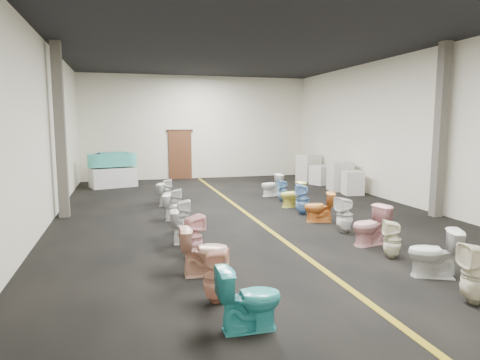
% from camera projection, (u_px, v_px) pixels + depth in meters
% --- Properties ---
extents(floor, '(16.00, 16.00, 0.00)m').
position_uv_depth(floor, '(248.00, 215.00, 11.56)').
color(floor, black).
rests_on(floor, ground).
extents(ceiling, '(16.00, 16.00, 0.00)m').
position_uv_depth(ceiling, '(249.00, 43.00, 10.96)').
color(ceiling, black).
rests_on(ceiling, ground).
extents(wall_back, '(10.00, 0.00, 10.00)m').
position_uv_depth(wall_back, '(198.00, 128.00, 18.91)').
color(wall_back, beige).
rests_on(wall_back, ground).
extents(wall_left, '(0.00, 16.00, 16.00)m').
position_uv_depth(wall_left, '(43.00, 132.00, 9.96)').
color(wall_left, beige).
rests_on(wall_left, ground).
extents(wall_right, '(0.00, 16.00, 16.00)m').
position_uv_depth(wall_right, '(411.00, 130.00, 12.56)').
color(wall_right, beige).
rests_on(wall_right, ground).
extents(aisle_stripe, '(0.12, 15.60, 0.01)m').
position_uv_depth(aisle_stripe, '(248.00, 214.00, 11.56)').
color(aisle_stripe, olive).
rests_on(aisle_stripe, floor).
extents(back_door, '(1.00, 0.10, 2.10)m').
position_uv_depth(back_door, '(180.00, 155.00, 18.80)').
color(back_door, '#562D19').
rests_on(back_door, floor).
extents(door_frame, '(1.15, 0.08, 0.10)m').
position_uv_depth(door_frame, '(180.00, 131.00, 18.67)').
color(door_frame, '#331C11').
rests_on(door_frame, back_door).
extents(column_left, '(0.25, 0.25, 4.50)m').
position_uv_depth(column_left, '(60.00, 131.00, 10.98)').
color(column_left, '#59544C').
rests_on(column_left, floor).
extents(column_right, '(0.25, 0.25, 4.50)m').
position_uv_depth(column_right, '(441.00, 131.00, 11.06)').
color(column_right, '#59544C').
rests_on(column_right, floor).
extents(display_table, '(1.84, 1.30, 0.74)m').
position_uv_depth(display_table, '(113.00, 177.00, 16.48)').
color(display_table, silver).
rests_on(display_table, floor).
extents(bathtub, '(1.83, 0.92, 0.55)m').
position_uv_depth(bathtub, '(112.00, 159.00, 16.39)').
color(bathtub, '#40B8AB').
rests_on(bathtub, display_table).
extents(appliance_crate_a, '(0.73, 0.73, 0.81)m').
position_uv_depth(appliance_crate_a, '(353.00, 183.00, 14.73)').
color(appliance_crate_a, silver).
rests_on(appliance_crate_a, floor).
extents(appliance_crate_b, '(0.87, 0.87, 1.06)m').
position_uv_depth(appliance_crate_b, '(340.00, 176.00, 15.57)').
color(appliance_crate_b, beige).
rests_on(appliance_crate_b, floor).
extents(appliance_crate_c, '(0.86, 0.86, 0.76)m').
position_uv_depth(appliance_crate_c, '(321.00, 175.00, 17.11)').
color(appliance_crate_c, silver).
rests_on(appliance_crate_c, floor).
extents(appliance_crate_d, '(0.96, 0.96, 1.12)m').
position_uv_depth(appliance_crate_d, '(309.00, 168.00, 18.23)').
color(appliance_crate_d, silver).
rests_on(appliance_crate_d, floor).
extents(toilet_left_0, '(0.78, 0.45, 0.79)m').
position_uv_depth(toilet_left_0, '(249.00, 298.00, 5.08)').
color(toilet_left_0, teal).
rests_on(toilet_left_0, floor).
extents(toilet_left_1, '(0.45, 0.44, 0.76)m').
position_uv_depth(toilet_left_1, '(216.00, 276.00, 5.86)').
color(toilet_left_1, '#E3A289').
rests_on(toilet_left_1, floor).
extents(toilet_left_2, '(0.81, 0.49, 0.80)m').
position_uv_depth(toilet_left_2, '(204.00, 251.00, 6.93)').
color(toilet_left_2, '#DEA58A').
rests_on(toilet_left_2, floor).
extents(toilet_left_3, '(0.47, 0.47, 0.80)m').
position_uv_depth(toilet_left_3, '(193.00, 237.00, 7.81)').
color(toilet_left_3, '#EAA5A7').
rests_on(toilet_left_3, floor).
extents(toilet_left_4, '(0.73, 0.48, 0.70)m').
position_uv_depth(toilet_left_4, '(187.00, 227.00, 8.75)').
color(toilet_left_4, silver).
rests_on(toilet_left_4, floor).
extents(toilet_left_5, '(0.35, 0.34, 0.73)m').
position_uv_depth(toilet_left_5, '(183.00, 216.00, 9.70)').
color(toilet_left_5, silver).
rests_on(toilet_left_5, floor).
extents(toilet_left_6, '(0.75, 0.58, 0.67)m').
position_uv_depth(toilet_left_6, '(176.00, 208.00, 10.80)').
color(toilet_left_6, white).
rests_on(toilet_left_6, floor).
extents(toilet_left_7, '(0.37, 0.36, 0.68)m').
position_uv_depth(toilet_left_7, '(176.00, 201.00, 11.64)').
color(toilet_left_7, silver).
rests_on(toilet_left_7, floor).
extents(toilet_left_8, '(0.75, 0.61, 0.67)m').
position_uv_depth(toilet_left_8, '(169.00, 195.00, 12.71)').
color(toilet_left_8, silver).
rests_on(toilet_left_8, floor).
extents(toilet_left_9, '(0.32, 0.31, 0.70)m').
position_uv_depth(toilet_left_9, '(167.00, 190.00, 13.53)').
color(toilet_left_9, white).
rests_on(toilet_left_9, floor).
extents(toilet_right_0, '(0.45, 0.44, 0.84)m').
position_uv_depth(toilet_right_0, '(476.00, 274.00, 5.81)').
color(toilet_right_0, beige).
rests_on(toilet_right_0, floor).
extents(toilet_right_1, '(0.90, 0.73, 0.80)m').
position_uv_depth(toilet_right_1, '(434.00, 253.00, 6.84)').
color(toilet_right_1, silver).
rests_on(toilet_right_1, floor).
extents(toilet_right_2, '(0.42, 0.42, 0.71)m').
position_uv_depth(toilet_right_2, '(392.00, 239.00, 7.79)').
color(toilet_right_2, '#F1ECC9').
rests_on(toilet_right_2, floor).
extents(toilet_right_3, '(0.86, 0.59, 0.81)m').
position_uv_depth(toilet_right_3, '(370.00, 226.00, 8.63)').
color(toilet_right_3, pink).
rests_on(toilet_right_3, floor).
extents(toilet_right_4, '(0.40, 0.40, 0.82)m').
position_uv_depth(toilet_right_4, '(345.00, 215.00, 9.60)').
color(toilet_right_4, white).
rests_on(toilet_right_4, floor).
extents(toilet_right_5, '(0.83, 0.61, 0.75)m').
position_uv_depth(toilet_right_5, '(319.00, 207.00, 10.65)').
color(toilet_right_5, orange).
rests_on(toilet_right_5, floor).
extents(toilet_right_6, '(0.47, 0.46, 0.83)m').
position_uv_depth(toilet_right_6, '(302.00, 199.00, 11.55)').
color(toilet_right_6, '#709FD4').
rests_on(toilet_right_6, floor).
extents(toilet_right_7, '(0.77, 0.49, 0.75)m').
position_uv_depth(toilet_right_7, '(292.00, 194.00, 12.55)').
color(toilet_right_7, '#F3E862').
rests_on(toilet_right_7, floor).
extents(toilet_right_8, '(0.34, 0.33, 0.68)m').
position_uv_depth(toilet_right_8, '(283.00, 191.00, 13.44)').
color(toilet_right_8, '#6EA9DC').
rests_on(toilet_right_8, floor).
extents(toilet_right_9, '(0.78, 0.52, 0.74)m').
position_uv_depth(toilet_right_9, '(272.00, 185.00, 14.44)').
color(toilet_right_9, white).
rests_on(toilet_right_9, floor).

